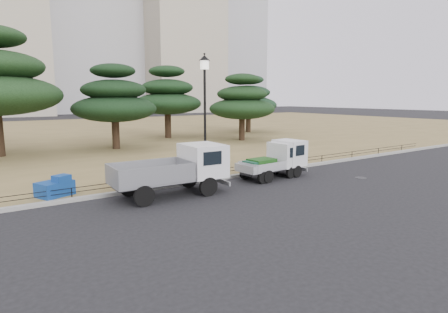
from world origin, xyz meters
TOP-DOWN VIEW (x-y plane):
  - ground at (0.00, 0.00)m, footprint 220.00×220.00m
  - lawn at (0.00, 30.60)m, footprint 120.00×56.00m
  - curb at (0.00, 2.60)m, footprint 120.00×0.25m
  - truck_large at (-3.05, 1.17)m, footprint 4.93×2.11m
  - truck_kei_front at (2.69, 1.44)m, footprint 3.50×1.69m
  - truck_kei_rear at (3.07, 1.47)m, footprint 3.71×1.81m
  - street_lamp at (-0.53, 2.90)m, footprint 0.54×0.54m
  - pipe_fence at (0.00, 2.75)m, footprint 38.00×0.04m
  - tarp_pile at (-7.49, 3.37)m, footprint 1.58×1.41m
  - manhole at (6.50, -1.20)m, footprint 0.60×0.60m
  - pine_center_left at (-0.74, 15.93)m, footprint 6.45×6.45m
  - pine_center_right at (6.15, 20.85)m, footprint 6.64×6.64m
  - pine_east_near at (10.93, 14.99)m, footprint 6.10×6.10m
  - pine_east_far at (16.48, 21.11)m, footprint 6.46×6.46m
  - tower_east at (40.00, 82.00)m, footprint 20.00×18.00m
  - radio_tower at (72.00, 85.00)m, footprint 1.80×1.80m

SIDE VIEW (x-z plane):
  - ground at x=0.00m, z-range 0.00..0.00m
  - manhole at x=6.50m, z-range 0.00..0.01m
  - lawn at x=0.00m, z-range 0.00..0.15m
  - curb at x=0.00m, z-range 0.00..0.16m
  - pipe_fence at x=0.00m, z-range 0.24..0.64m
  - tarp_pile at x=-7.49m, z-range 0.06..0.93m
  - truck_kei_front at x=2.69m, z-range 0.00..1.80m
  - truck_kei_rear at x=3.07m, z-range 0.00..1.89m
  - truck_large at x=-3.05m, z-range 0.12..2.24m
  - pine_east_near at x=10.93m, z-range 0.63..6.78m
  - pine_east_far at x=16.48m, z-range 0.65..7.14m
  - pine_center_left at x=-0.74m, z-range 0.66..7.21m
  - street_lamp at x=-0.53m, z-range 1.21..7.25m
  - pine_center_right at x=6.15m, z-range 0.71..7.75m
  - tower_east at x=40.00m, z-range 0.00..48.00m
  - radio_tower at x=72.00m, z-range -1.46..61.54m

